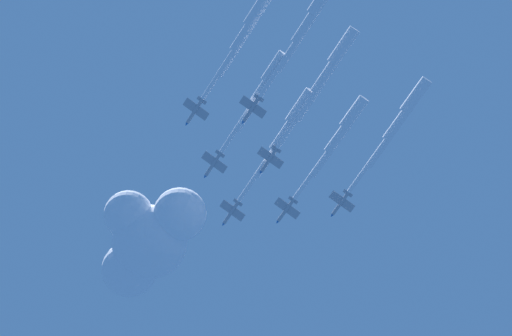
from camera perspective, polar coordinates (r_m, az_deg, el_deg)
name	(u,v)px	position (r m, az deg, el deg)	size (l,w,h in m)	color
jet_lead	(283,135)	(231.75, 2.01, 2.51)	(50.97, 15.62, 4.33)	#9EA3AD
jet_port_inner	(259,93)	(227.12, 0.23, 5.62)	(45.38, 14.28, 4.34)	#9EA3AD
jet_starboard_inner	(337,139)	(231.05, 6.07, 2.20)	(47.55, 14.19, 4.24)	#9EA3AD
jet_port_mid	(324,76)	(226.45, 5.15, 6.86)	(51.62, 15.75, 4.23)	#9EA3AD
jet_starboard_mid	(241,38)	(225.44, -1.10, 9.75)	(45.49, 14.04, 4.32)	#9EA3AD
jet_port_outer	(396,124)	(234.25, 10.49, 3.24)	(51.29, 15.66, 4.33)	#9EA3AD
jet_starboard_outer	(304,27)	(221.51, 3.65, 10.49)	(48.65, 15.04, 4.24)	#9EA3AD
cloud_puff	(149,239)	(268.35, -8.03, -5.32)	(46.42, 33.50, 26.75)	white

